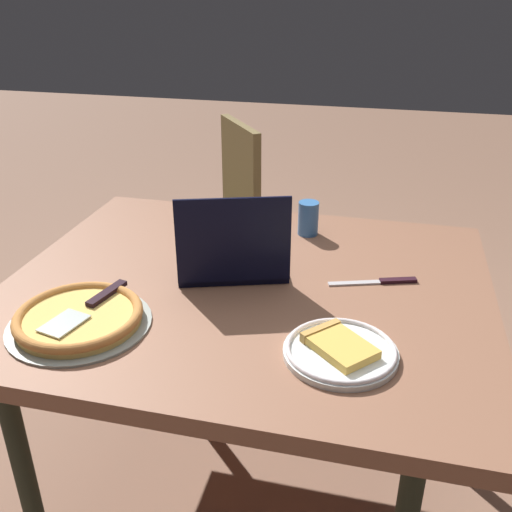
% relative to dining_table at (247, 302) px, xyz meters
% --- Properties ---
extents(ground_plane, '(12.00, 12.00, 0.00)m').
position_rel_dining_table_xyz_m(ground_plane, '(0.00, 0.00, -0.69)').
color(ground_plane, '#916751').
extents(dining_table, '(1.28, 1.06, 0.75)m').
position_rel_dining_table_xyz_m(dining_table, '(0.00, 0.00, 0.00)').
color(dining_table, '#8A5A42').
rests_on(dining_table, ground_plane).
extents(laptop, '(0.35, 0.30, 0.25)m').
position_rel_dining_table_xyz_m(laptop, '(-0.05, 0.04, 0.11)').
color(laptop, black).
rests_on(laptop, dining_table).
extents(pizza_plate, '(0.25, 0.25, 0.04)m').
position_rel_dining_table_xyz_m(pizza_plate, '(0.28, -0.27, 0.07)').
color(pizza_plate, white).
rests_on(pizza_plate, dining_table).
extents(pizza_tray, '(0.34, 0.34, 0.04)m').
position_rel_dining_table_xyz_m(pizza_tray, '(-0.33, -0.29, 0.08)').
color(pizza_tray, '#97A096').
rests_on(pizza_tray, dining_table).
extents(table_knife, '(0.23, 0.09, 0.01)m').
position_rel_dining_table_xyz_m(table_knife, '(0.35, 0.09, 0.06)').
color(table_knife, beige).
rests_on(table_knife, dining_table).
extents(drink_cup, '(0.06, 0.06, 0.11)m').
position_rel_dining_table_xyz_m(drink_cup, '(0.11, 0.36, 0.11)').
color(drink_cup, '#3970B1').
rests_on(drink_cup, dining_table).
extents(chair_near, '(0.58, 0.58, 0.91)m').
position_rel_dining_table_xyz_m(chair_near, '(-0.40, 1.04, -0.17)').
color(chair_near, brown).
rests_on(chair_near, ground_plane).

